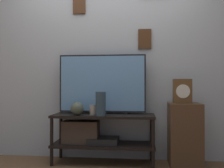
# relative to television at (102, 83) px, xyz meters

# --- Properties ---
(wall_back) EXTENTS (6.40, 0.08, 2.70)m
(wall_back) POSITION_rel_television_xyz_m (0.03, 0.17, 0.39)
(wall_back) COLOR #B2BCC6
(wall_back) RESTS_ON ground_plane
(media_console) EXTENTS (1.23, 0.41, 0.59)m
(media_console) POSITION_rel_television_xyz_m (-0.08, -0.09, -0.59)
(media_console) COLOR black
(media_console) RESTS_ON ground_plane
(television) EXTENTS (1.08, 0.05, 0.73)m
(television) POSITION_rel_television_xyz_m (0.00, 0.00, 0.00)
(television) COLOR black
(television) RESTS_ON media_console
(vase_round_glass) EXTENTS (0.16, 0.16, 0.16)m
(vase_round_glass) POSITION_rel_television_xyz_m (-0.27, -0.20, -0.30)
(vase_round_glass) COLOR #4C5647
(vase_round_glass) RESTS_ON media_console
(vase_tall_ceramic) EXTENTS (0.12, 0.12, 0.28)m
(vase_tall_ceramic) POSITION_rel_television_xyz_m (0.02, -0.24, -0.24)
(vase_tall_ceramic) COLOR #2D4251
(vase_tall_ceramic) RESTS_ON media_console
(candle_jar) EXTENTS (0.08, 0.08, 0.12)m
(candle_jar) POSITION_rel_television_xyz_m (-0.09, -0.14, -0.32)
(candle_jar) COLOR #C1B29E
(candle_jar) RESTS_ON media_console
(side_table) EXTENTS (0.36, 0.39, 0.73)m
(side_table) POSITION_rel_television_xyz_m (0.99, -0.08, -0.60)
(side_table) COLOR #513823
(side_table) RESTS_ON ground_plane
(mantel_clock) EXTENTS (0.21, 0.11, 0.28)m
(mantel_clock) POSITION_rel_television_xyz_m (0.96, -0.11, -0.09)
(mantel_clock) COLOR brown
(mantel_clock) RESTS_ON side_table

